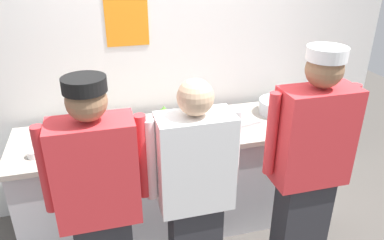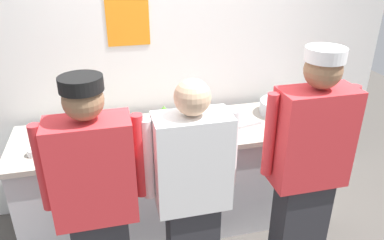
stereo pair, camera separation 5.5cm
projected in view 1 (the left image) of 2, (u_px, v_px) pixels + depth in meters
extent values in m
cube|color=white|center=(166.00, 44.00, 3.16)|extent=(4.08, 0.10, 2.95)
cube|color=orange|center=(127.00, 20.00, 2.94)|extent=(0.34, 0.01, 0.40)
cube|color=silver|center=(181.00, 178.00, 3.18)|extent=(2.55, 0.66, 0.87)
cube|color=#A8A093|center=(181.00, 131.00, 2.99)|extent=(2.60, 0.72, 0.04)
cube|color=red|center=(96.00, 172.00, 2.07)|extent=(0.46, 0.24, 0.63)
cylinder|color=red|center=(45.00, 170.00, 2.03)|extent=(0.07, 0.07, 0.53)
cylinder|color=red|center=(142.00, 157.00, 2.15)|extent=(0.07, 0.07, 0.53)
sphere|color=#8C6647|center=(86.00, 101.00, 1.89)|extent=(0.21, 0.21, 0.21)
cylinder|color=black|center=(84.00, 84.00, 1.85)|extent=(0.22, 0.22, 0.07)
cube|color=white|center=(195.00, 162.00, 2.21)|extent=(0.45, 0.24, 0.61)
cylinder|color=white|center=(151.00, 160.00, 2.18)|extent=(0.07, 0.07, 0.52)
cylinder|color=white|center=(234.00, 149.00, 2.30)|extent=(0.07, 0.07, 0.52)
sphere|color=tan|center=(195.00, 97.00, 2.03)|extent=(0.21, 0.21, 0.21)
cube|color=#2D2D33|center=(299.00, 227.00, 2.67)|extent=(0.34, 0.20, 0.82)
cube|color=red|center=(314.00, 137.00, 2.35)|extent=(0.48, 0.24, 0.65)
cylinder|color=red|center=(272.00, 135.00, 2.31)|extent=(0.07, 0.07, 0.55)
cylinder|color=red|center=(349.00, 124.00, 2.43)|extent=(0.07, 0.07, 0.55)
sphere|color=#8C6647|center=(325.00, 69.00, 2.16)|extent=(0.22, 0.22, 0.22)
cylinder|color=white|center=(327.00, 53.00, 2.12)|extent=(0.23, 0.23, 0.08)
cylinder|color=white|center=(77.00, 135.00, 2.87)|extent=(0.19, 0.19, 0.01)
cylinder|color=white|center=(77.00, 134.00, 2.87)|extent=(0.19, 0.19, 0.01)
cylinder|color=white|center=(76.00, 132.00, 2.86)|extent=(0.19, 0.19, 0.01)
cylinder|color=white|center=(76.00, 131.00, 2.85)|extent=(0.19, 0.19, 0.01)
cylinder|color=white|center=(76.00, 129.00, 2.85)|extent=(0.19, 0.19, 0.01)
cylinder|color=white|center=(185.00, 134.00, 2.88)|extent=(0.22, 0.22, 0.01)
cylinder|color=white|center=(185.00, 133.00, 2.87)|extent=(0.22, 0.22, 0.01)
cylinder|color=white|center=(185.00, 132.00, 2.87)|extent=(0.22, 0.22, 0.01)
cylinder|color=white|center=(185.00, 130.00, 2.86)|extent=(0.22, 0.22, 0.01)
cylinder|color=white|center=(185.00, 129.00, 2.86)|extent=(0.22, 0.22, 0.01)
cylinder|color=white|center=(185.00, 128.00, 2.85)|extent=(0.22, 0.22, 0.01)
cylinder|color=white|center=(185.00, 126.00, 2.85)|extent=(0.22, 0.22, 0.01)
cylinder|color=#B7BABF|center=(279.00, 106.00, 3.23)|extent=(0.35, 0.35, 0.12)
cube|color=#B7BABF|center=(230.00, 121.00, 3.09)|extent=(0.47, 0.37, 0.02)
cylinder|color=#56A333|center=(164.00, 118.00, 2.99)|extent=(0.06, 0.06, 0.14)
cone|color=#56A333|center=(164.00, 108.00, 2.95)|extent=(0.05, 0.05, 0.04)
cylinder|color=#56A333|center=(93.00, 121.00, 2.93)|extent=(0.06, 0.06, 0.16)
cone|color=#56A333|center=(92.00, 110.00, 2.89)|extent=(0.05, 0.05, 0.04)
cylinder|color=white|center=(85.00, 143.00, 2.73)|extent=(0.08, 0.08, 0.04)
cylinder|color=gold|center=(84.00, 141.00, 2.72)|extent=(0.07, 0.07, 0.01)
cylinder|color=white|center=(34.00, 154.00, 2.58)|extent=(0.09, 0.09, 0.05)
cylinder|color=orange|center=(34.00, 151.00, 2.57)|extent=(0.08, 0.08, 0.01)
cylinder|color=white|center=(153.00, 119.00, 3.10)|extent=(0.10, 0.10, 0.04)
cylinder|color=gold|center=(153.00, 117.00, 3.09)|extent=(0.08, 0.08, 0.01)
cylinder|color=white|center=(108.00, 129.00, 2.93)|extent=(0.10, 0.10, 0.04)
cylinder|color=gold|center=(108.00, 128.00, 2.93)|extent=(0.08, 0.08, 0.01)
cylinder|color=white|center=(46.00, 135.00, 2.77)|extent=(0.09, 0.09, 0.10)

